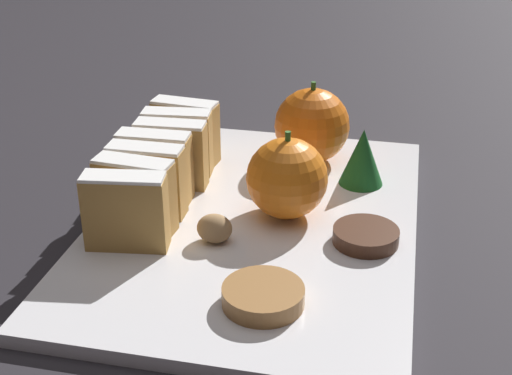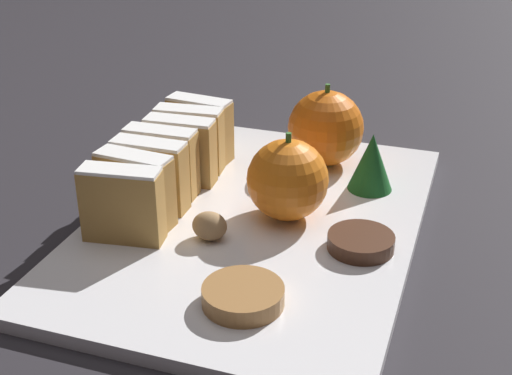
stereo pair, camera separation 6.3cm
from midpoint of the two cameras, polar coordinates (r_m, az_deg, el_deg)
name	(u,v)px [view 2 (the right image)]	position (r m, az deg, el deg)	size (l,w,h in m)	color
ground_plane	(256,229)	(0.65, 2.78, -3.40)	(6.00, 6.00, 0.00)	#28262B
serving_platter	(256,223)	(0.64, 2.79, -2.94)	(0.28, 0.40, 0.01)	white
stollen_slice_front	(122,205)	(0.60, -7.73, -1.44)	(0.07, 0.03, 0.07)	#B28442
stollen_slice_second	(136,189)	(0.62, -6.79, -0.19)	(0.07, 0.03, 0.07)	#B28442
stollen_slice_third	(150,175)	(0.65, -5.74, 0.94)	(0.07, 0.02, 0.07)	#B28442
stollen_slice_fourth	(161,162)	(0.67, -4.94, 2.01)	(0.07, 0.03, 0.07)	#B28442
stollen_slice_fifth	(180,151)	(0.69, -3.51, 2.91)	(0.07, 0.03, 0.07)	#B28442
stollen_slice_sixth	(189,139)	(0.72, -2.88, 3.84)	(0.07, 0.03, 0.07)	#B28442
stollen_slice_back	(200,129)	(0.75, -2.10, 4.69)	(0.07, 0.03, 0.07)	#B28442
orange_near	(326,128)	(0.74, 8.04, 4.67)	(0.08, 0.08, 0.09)	orange
orange_far	(288,180)	(0.63, 5.40, 0.55)	(0.07, 0.07, 0.08)	orange
walnut	(210,226)	(0.60, -0.77, -3.17)	(0.03, 0.02, 0.02)	#9E7A51
chocolate_cookie	(361,242)	(0.60, 11.36, -4.38)	(0.06, 0.06, 0.01)	#472819
gingerbread_cookie	(243,296)	(0.53, 2.41, -8.76)	(0.06, 0.06, 0.01)	#A3703D
evergreen_sprig	(371,162)	(0.69, 11.80, 1.96)	(0.04, 0.04, 0.06)	#195623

